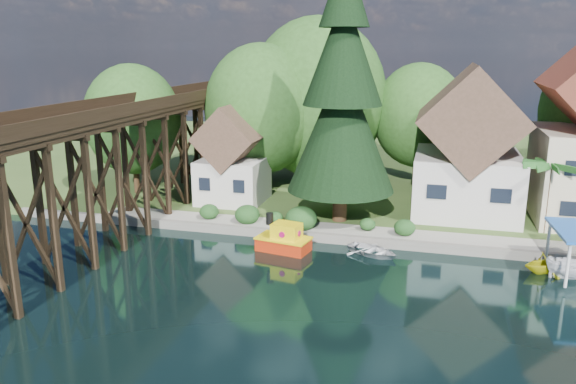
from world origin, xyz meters
name	(u,v)px	position (x,y,z in m)	size (l,w,h in m)	color
ground	(335,296)	(0.00, 0.00, 0.00)	(140.00, 140.00, 0.00)	black
bank	(391,164)	(0.00, 34.00, 0.25)	(140.00, 52.00, 0.50)	#345020
seawall	(419,246)	(4.00, 8.00, 0.31)	(60.00, 0.40, 0.62)	slate
promenade	(451,239)	(6.00, 9.30, 0.53)	(50.00, 2.60, 0.06)	gray
trestle_bridge	(111,161)	(-16.00, 5.17, 5.35)	(4.12, 44.18, 9.30)	black
house_left	(468,152)	(7.00, 16.00, 5.14)	(7.64, 8.64, 11.02)	beige
shed	(233,161)	(-11.00, 14.50, 3.83)	(5.09, 5.40, 7.85)	beige
bg_trees	(393,113)	(1.00, 21.25, 7.29)	(49.90, 13.30, 10.57)	#382314
shrubs	(294,217)	(-4.60, 9.26, 1.23)	(15.76, 2.47, 1.70)	#153A16
conifer	(342,95)	(-1.77, 11.58, 9.45)	(7.55, 7.55, 18.59)	#382314
palm_tree	(551,168)	(12.08, 12.47, 4.97)	(3.97, 3.97, 5.12)	#382314
tugboat	(284,240)	(-4.34, 5.79, 0.73)	(3.65, 2.44, 2.45)	red
boat_white_a	(373,249)	(1.24, 6.56, 0.35)	(2.43, 3.40, 0.70)	silver
boat_yellow	(544,262)	(11.15, 6.21, 0.67)	(2.20, 2.55, 1.34)	yellow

